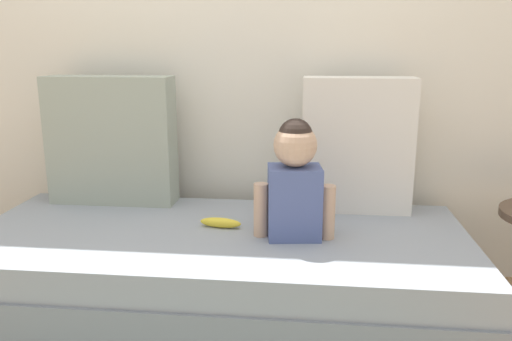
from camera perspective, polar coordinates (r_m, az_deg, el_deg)
name	(u,v)px	position (r m, az deg, el deg)	size (l,w,h in m)	color
ground_plane	(220,317)	(2.20, -3.98, -15.93)	(12.00, 12.00, 0.00)	#93704C
back_wall	(238,42)	(2.47, -2.05, 14.05)	(5.20, 0.10, 2.20)	silver
couch	(220,276)	(2.12, -4.07, -11.56)	(2.00, 0.88, 0.38)	gray
throw_pillow_left	(112,140)	(2.43, -15.73, 3.24)	(0.57, 0.16, 0.58)	#99A393
throw_pillow_right	(357,145)	(2.27, 11.13, 2.79)	(0.47, 0.16, 0.58)	silver
toddler	(295,179)	(1.91, 4.32, -0.99)	(0.31, 0.17, 0.46)	#4C5B93
banana	(221,223)	(2.07, -3.94, -5.79)	(0.17, 0.04, 0.04)	yellow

